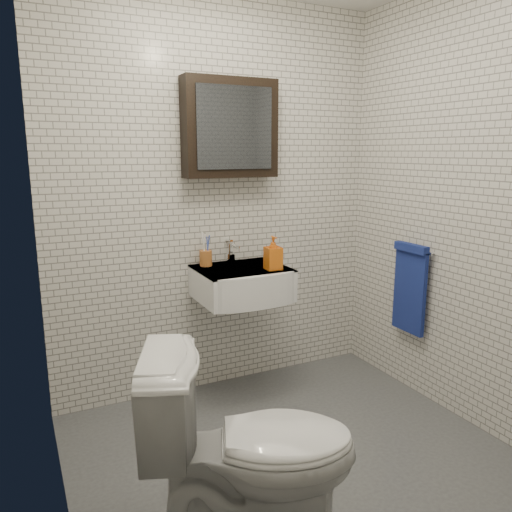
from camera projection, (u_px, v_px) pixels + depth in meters
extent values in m
cube|color=#45484C|center=(296.00, 458.00, 2.58)|extent=(2.20, 2.00, 0.01)
cube|color=silver|center=(219.00, 201.00, 3.20)|extent=(2.20, 0.02, 2.50)
cube|color=silver|center=(479.00, 260.00, 1.45)|extent=(2.20, 0.02, 2.50)
cube|color=silver|center=(46.00, 237.00, 1.85)|extent=(0.02, 2.00, 2.50)
cube|color=silver|center=(468.00, 208.00, 2.80)|extent=(0.02, 2.00, 2.50)
cube|color=white|center=(241.00, 283.00, 3.13)|extent=(0.55, 0.45, 0.20)
cylinder|color=silver|center=(240.00, 269.00, 3.13)|extent=(0.31, 0.31, 0.02)
cylinder|color=silver|center=(240.00, 268.00, 3.13)|extent=(0.04, 0.04, 0.01)
cube|color=white|center=(241.00, 268.00, 3.11)|extent=(0.55, 0.45, 0.01)
cylinder|color=silver|center=(231.00, 258.00, 3.25)|extent=(0.06, 0.06, 0.06)
cylinder|color=silver|center=(231.00, 249.00, 3.24)|extent=(0.03, 0.03, 0.08)
cylinder|color=silver|center=(234.00, 246.00, 3.18)|extent=(0.02, 0.12, 0.02)
cube|color=silver|center=(229.00, 240.00, 3.25)|extent=(0.02, 0.09, 0.01)
cube|color=black|center=(230.00, 128.00, 3.07)|extent=(0.60, 0.14, 0.60)
cube|color=#3F444C|center=(235.00, 128.00, 3.01)|extent=(0.49, 0.01, 0.49)
cylinder|color=silver|center=(414.00, 250.00, 3.15)|extent=(0.02, 0.30, 0.02)
cylinder|color=silver|center=(402.00, 246.00, 3.28)|extent=(0.04, 0.02, 0.02)
cylinder|color=silver|center=(432.00, 253.00, 3.05)|extent=(0.04, 0.02, 0.02)
cube|color=navy|center=(410.00, 291.00, 3.20)|extent=(0.03, 0.26, 0.54)
cube|color=navy|center=(411.00, 248.00, 3.14)|extent=(0.05, 0.26, 0.05)
cylinder|color=#AC632B|center=(206.00, 258.00, 3.15)|extent=(0.10, 0.10, 0.10)
cylinder|color=white|center=(204.00, 249.00, 3.12)|extent=(0.02, 0.03, 0.19)
cylinder|color=#3A52BB|center=(208.00, 250.00, 3.14)|extent=(0.01, 0.02, 0.17)
cylinder|color=white|center=(204.00, 247.00, 3.15)|extent=(0.02, 0.04, 0.20)
cylinder|color=#3A52BB|center=(208.00, 248.00, 3.15)|extent=(0.02, 0.04, 0.18)
imported|color=orange|center=(273.00, 253.00, 3.04)|extent=(0.10, 0.10, 0.21)
imported|color=white|center=(251.00, 450.00, 1.95)|extent=(0.93, 0.74, 0.83)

